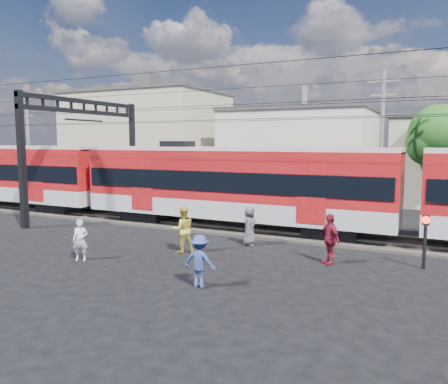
{
  "coord_description": "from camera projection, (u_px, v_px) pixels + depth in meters",
  "views": [
    {
      "loc": [
        8.95,
        -11.92,
        4.44
      ],
      "look_at": [
        0.7,
        5.0,
        2.27
      ],
      "focal_mm": 35.0,
      "sensor_mm": 36.0,
      "label": 1
    }
  ],
  "objects": [
    {
      "name": "tree_near",
      "position": [
        442.0,
        138.0,
        26.67
      ],
      "size": [
        3.82,
        3.64,
        6.72
      ],
      "color": "#382619",
      "rests_on": "ground"
    },
    {
      "name": "utility_pole_mid",
      "position": [
        381.0,
        140.0,
        25.31
      ],
      "size": [
        1.8,
        0.24,
        8.5
      ],
      "color": "slate",
      "rests_on": "ground"
    },
    {
      "name": "rail_near",
      "position": [
        231.0,
        229.0,
        21.51
      ],
      "size": [
        70.0,
        0.12,
        0.12
      ],
      "primitive_type": "cube",
      "color": "#59544C",
      "rests_on": "track_bed"
    },
    {
      "name": "utility_pole_west",
      "position": [
        28.0,
        144.0,
        36.64
      ],
      "size": [
        1.8,
        0.24,
        8.0
      ],
      "color": "slate",
      "rests_on": "ground"
    },
    {
      "name": "rail_far",
      "position": [
        243.0,
        223.0,
        22.85
      ],
      "size": [
        70.0,
        0.12,
        0.12
      ],
      "primitive_type": "cube",
      "color": "#59544C",
      "rests_on": "track_bed"
    },
    {
      "name": "pedestrian_b",
      "position": [
        183.0,
        229.0,
        17.54
      ],
      "size": [
        1.15,
        1.14,
        1.87
      ],
      "primitive_type": "imported",
      "rotation": [
        0.0,
        0.0,
        3.89
      ],
      "color": "gold",
      "rests_on": "ground"
    },
    {
      "name": "pedestrian_a",
      "position": [
        80.0,
        240.0,
        16.34
      ],
      "size": [
        0.67,
        0.58,
        1.55
      ],
      "primitive_type": "imported",
      "rotation": [
        0.0,
        0.0,
        0.46
      ],
      "color": "silver",
      "rests_on": "ground"
    },
    {
      "name": "track_bed",
      "position": [
        238.0,
        228.0,
        22.19
      ],
      "size": [
        70.0,
        3.4,
        0.12
      ],
      "primitive_type": "cube",
      "color": "#2D2823",
      "rests_on": "ground"
    },
    {
      "name": "pedestrian_d",
      "position": [
        330.0,
        239.0,
        15.81
      ],
      "size": [
        1.1,
        1.08,
        1.86
      ],
      "primitive_type": "imported",
      "rotation": [
        0.0,
        0.0,
        -0.77
      ],
      "color": "maroon",
      "rests_on": "ground"
    },
    {
      "name": "pedestrian_c",
      "position": [
        200.0,
        261.0,
        13.29
      ],
      "size": [
        1.09,
        0.66,
        1.64
      ],
      "primitive_type": "imported",
      "rotation": [
        0.0,
        0.0,
        3.19
      ],
      "color": "navy",
      "rests_on": "ground"
    },
    {
      "name": "pedestrian_e",
      "position": [
        249.0,
        226.0,
        18.72
      ],
      "size": [
        0.69,
        0.92,
        1.69
      ],
      "primitive_type": "imported",
      "rotation": [
        0.0,
        0.0,
        1.78
      ],
      "color": "#47474C",
      "rests_on": "ground"
    },
    {
      "name": "catenary",
      "position": [
        102.0,
        130.0,
        25.37
      ],
      "size": [
        70.0,
        9.3,
        7.52
      ],
      "color": "black",
      "rests_on": "ground"
    },
    {
      "name": "ground",
      "position": [
        142.0,
        271.0,
        15.05
      ],
      "size": [
        120.0,
        120.0,
        0.0
      ],
      "primitive_type": "plane",
      "color": "black",
      "rests_on": "ground"
    },
    {
      "name": "crossing_signal",
      "position": [
        425.0,
        232.0,
        15.15
      ],
      "size": [
        0.28,
        0.28,
        1.92
      ],
      "color": "black",
      "rests_on": "ground"
    },
    {
      "name": "building_midwest",
      "position": [
        303.0,
        150.0,
        39.61
      ],
      "size": [
        12.24,
        12.24,
        7.3
      ],
      "color": "beige",
      "rests_on": "ground"
    },
    {
      "name": "building_west",
      "position": [
        148.0,
        139.0,
        43.35
      ],
      "size": [
        14.28,
        10.2,
        9.3
      ],
      "color": "tan",
      "rests_on": "ground"
    },
    {
      "name": "commuter_train",
      "position": [
        236.0,
        182.0,
        21.97
      ],
      "size": [
        50.3,
        3.08,
        4.17
      ],
      "color": "black",
      "rests_on": "ground"
    }
  ]
}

